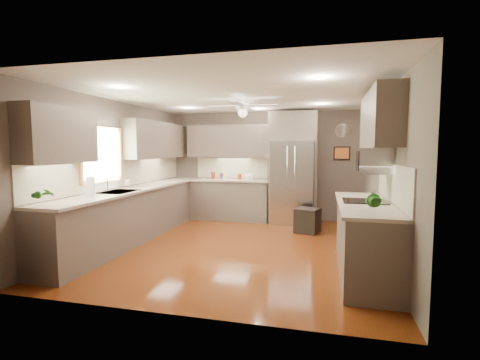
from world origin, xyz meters
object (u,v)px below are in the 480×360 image
at_px(soap_bottle, 129,182).
at_px(paper_towel, 90,187).
at_px(refrigerator, 293,170).
at_px(microwave, 374,161).
at_px(canister_b, 222,176).
at_px(canister_a, 213,175).
at_px(stool, 307,220).
at_px(potted_plant_right, 375,200).
at_px(bowl, 250,178).
at_px(canister_c, 225,175).
at_px(canister_d, 239,177).
at_px(potted_plant_left, 43,194).

relative_size(soap_bottle, paper_towel, 0.62).
relative_size(refrigerator, microwave, 4.45).
bearing_deg(paper_towel, canister_b, 73.31).
xyz_separation_m(canister_a, stool, (2.25, -0.93, -0.78)).
bearing_deg(soap_bottle, canister_a, 67.62).
bearing_deg(stool, potted_plant_right, -75.00).
bearing_deg(microwave, potted_plant_right, -96.20).
bearing_deg(soap_bottle, bowl, 50.20).
bearing_deg(bowl, canister_c, 175.92).
height_order(bowl, stool, bowl).
xyz_separation_m(canister_b, soap_bottle, (-1.11, -2.15, 0.03)).
height_order(canister_b, potted_plant_right, potted_plant_right).
height_order(canister_b, microwave, microwave).
height_order(canister_a, refrigerator, refrigerator).
bearing_deg(stool, refrigerator, 113.96).
bearing_deg(stool, paper_towel, -140.98).
distance_m(soap_bottle, refrigerator, 3.48).
xyz_separation_m(bowl, paper_towel, (-1.69, -3.36, 0.11)).
xyz_separation_m(soap_bottle, bowl, (1.79, 2.15, -0.07)).
distance_m(canister_d, soap_bottle, 2.68).
relative_size(canister_a, soap_bottle, 0.78).
distance_m(canister_d, paper_towel, 3.69).
bearing_deg(canister_a, soap_bottle, -112.38).
relative_size(potted_plant_right, paper_towel, 1.04).
bearing_deg(refrigerator, bowl, 177.24).
bearing_deg(potted_plant_left, stool, 47.81).
distance_m(potted_plant_right, bowl, 4.51).
distance_m(microwave, stool, 2.43).
height_order(canister_a, bowl, canister_a).
relative_size(bowl, refrigerator, 0.09).
bearing_deg(canister_b, microwave, -42.71).
xyz_separation_m(refrigerator, stool, (0.38, -0.85, -0.95)).
xyz_separation_m(canister_c, paper_towel, (-1.07, -3.40, 0.05)).
distance_m(canister_b, microwave, 4.09).
bearing_deg(soap_bottle, potted_plant_left, -86.95).
bearing_deg(paper_towel, soap_bottle, 95.10).
bearing_deg(canister_d, bowl, -8.73).
bearing_deg(bowl, canister_a, 178.08).
bearing_deg(paper_towel, canister_a, 76.86).
xyz_separation_m(canister_d, potted_plant_right, (2.43, -3.99, 0.11)).
distance_m(canister_b, canister_d, 0.42).
height_order(canister_d, bowl, canister_d).
height_order(canister_d, soap_bottle, soap_bottle).
distance_m(canister_b, potted_plant_left, 4.36).
height_order(refrigerator, paper_towel, refrigerator).
distance_m(refrigerator, stool, 1.33).
bearing_deg(canister_c, stool, -25.52).
xyz_separation_m(canister_d, paper_towel, (-1.43, -3.40, 0.08)).
height_order(canister_d, stool, canister_d).
bearing_deg(canister_d, potted_plant_left, -108.39).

